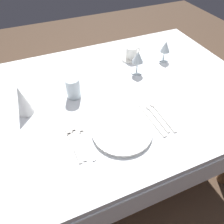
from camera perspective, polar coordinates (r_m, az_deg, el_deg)
The scene contains 15 objects.
ground_plane at distance 1.72m, azimuth -2.90°, elevation -14.74°, with size 6.00×6.00×0.00m, color #4C3828.
dining_table at distance 1.20m, azimuth -4.04°, elevation 1.16°, with size 1.80×1.11×0.74m.
dinner_plate at distance 0.96m, azimuth 2.77°, elevation -5.15°, with size 0.28×0.28×0.02m, color white.
fork_outer at distance 0.94m, azimuth -7.20°, elevation -7.68°, with size 0.02×0.20×0.00m.
fork_inner at distance 0.95m, azimuth -9.34°, elevation -7.58°, with size 0.02×0.21×0.00m.
fork_salad at distance 0.94m, azimuth -10.59°, elevation -8.25°, with size 0.03×0.20×0.00m.
dinner_knife at distance 1.03m, azimuth 10.89°, elevation -2.26°, with size 0.02×0.23×0.00m.
spoon_soup at distance 1.06m, azimuth 11.38°, elevation -0.59°, with size 0.03×0.20×0.01m.
spoon_dessert at distance 1.08m, azimuth 12.80°, elevation -0.20°, with size 0.03×0.22×0.01m.
saucer_left at distance 1.46m, azimuth 5.20°, elevation 14.36°, with size 0.14×0.14×0.01m, color white.
coffee_cup_left at distance 1.44m, azimuth 5.39°, elevation 15.81°, with size 0.10×0.07×0.07m.
wine_glass_centre at distance 1.44m, azimuth 14.25°, elevation 16.51°, with size 0.07×0.07×0.13m.
wine_glass_left at distance 1.28m, azimuth 7.02°, elevation 14.24°, with size 0.07×0.07×0.14m.
drink_tumbler at distance 1.13m, azimuth -10.44°, elevation 6.19°, with size 0.08×0.08×0.11m.
napkin_folded at distance 1.09m, azimuth -23.17°, elevation 2.91°, with size 0.08×0.08×0.16m, color white.
Camera 1 is at (-0.25, -0.82, 1.49)m, focal length 33.72 mm.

